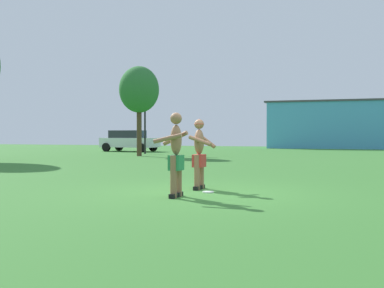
{
  "coord_description": "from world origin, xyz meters",
  "views": [
    {
      "loc": [
        3.35,
        -10.03,
        1.31
      ],
      "look_at": [
        -0.22,
        0.17,
        1.08
      ],
      "focal_mm": 44.78,
      "sensor_mm": 36.0,
      "label": 1
    }
  ],
  "objects_px": {
    "frisbee": "(208,192)",
    "player_in_green": "(176,152)",
    "player_with_cap": "(199,151)",
    "lamp_post": "(145,107)",
    "tree_left_field": "(139,90)",
    "car_white_mid_lot": "(129,140)"
  },
  "relations": [
    {
      "from": "player_with_cap",
      "to": "player_in_green",
      "type": "distance_m",
      "value": 1.5
    },
    {
      "from": "lamp_post",
      "to": "tree_left_field",
      "type": "relative_size",
      "value": 0.94
    },
    {
      "from": "frisbee",
      "to": "lamp_post",
      "type": "relative_size",
      "value": 0.05
    },
    {
      "from": "player_with_cap",
      "to": "lamp_post",
      "type": "xyz_separation_m",
      "value": [
        -9.78,
        18.05,
        2.21
      ]
    },
    {
      "from": "player_with_cap",
      "to": "frisbee",
      "type": "height_order",
      "value": "player_with_cap"
    },
    {
      "from": "frisbee",
      "to": "player_with_cap",
      "type": "bearing_deg",
      "value": 125.92
    },
    {
      "from": "player_with_cap",
      "to": "car_white_mid_lot",
      "type": "height_order",
      "value": "player_with_cap"
    },
    {
      "from": "lamp_post",
      "to": "car_white_mid_lot",
      "type": "bearing_deg",
      "value": 129.36
    },
    {
      "from": "player_with_cap",
      "to": "frisbee",
      "type": "bearing_deg",
      "value": -54.08
    },
    {
      "from": "car_white_mid_lot",
      "to": "lamp_post",
      "type": "bearing_deg",
      "value": -50.64
    },
    {
      "from": "player_with_cap",
      "to": "lamp_post",
      "type": "relative_size",
      "value": 0.33
    },
    {
      "from": "tree_left_field",
      "to": "car_white_mid_lot",
      "type": "bearing_deg",
      "value": 121.13
    },
    {
      "from": "frisbee",
      "to": "lamp_post",
      "type": "bearing_deg",
      "value": 118.7
    },
    {
      "from": "player_in_green",
      "to": "lamp_post",
      "type": "bearing_deg",
      "value": 116.55
    },
    {
      "from": "lamp_post",
      "to": "tree_left_field",
      "type": "bearing_deg",
      "value": -71.41
    },
    {
      "from": "frisbee",
      "to": "tree_left_field",
      "type": "height_order",
      "value": "tree_left_field"
    },
    {
      "from": "player_with_cap",
      "to": "player_in_green",
      "type": "height_order",
      "value": "player_in_green"
    },
    {
      "from": "player_with_cap",
      "to": "frisbee",
      "type": "xyz_separation_m",
      "value": [
        0.38,
        -0.53,
        -0.9
      ]
    },
    {
      "from": "player_in_green",
      "to": "tree_left_field",
      "type": "relative_size",
      "value": 0.33
    },
    {
      "from": "frisbee",
      "to": "player_in_green",
      "type": "bearing_deg",
      "value": -112.65
    },
    {
      "from": "car_white_mid_lot",
      "to": "player_with_cap",
      "type": "bearing_deg",
      "value": -59.5
    },
    {
      "from": "car_white_mid_lot",
      "to": "tree_left_field",
      "type": "bearing_deg",
      "value": -58.87
    }
  ]
}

